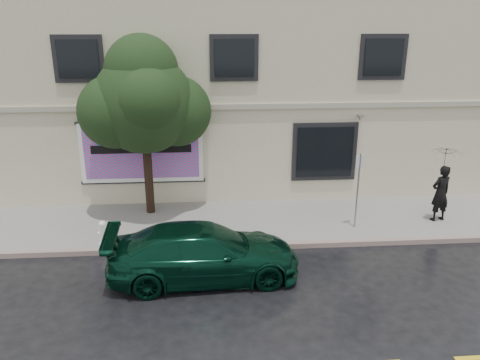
{
  "coord_description": "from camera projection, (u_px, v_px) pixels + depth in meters",
  "views": [
    {
      "loc": [
        -0.97,
        -10.78,
        6.38
      ],
      "look_at": [
        -0.01,
        2.2,
        1.91
      ],
      "focal_mm": 35.0,
      "sensor_mm": 36.0,
      "label": 1
    }
  ],
  "objects": [
    {
      "name": "building",
      "position": [
        228.0,
        92.0,
        19.66
      ],
      "size": [
        20.0,
        8.12,
        7.0
      ],
      "color": "beige",
      "rests_on": "ground"
    },
    {
      "name": "sidewalk",
      "position": [
        238.0,
        222.0,
        15.35
      ],
      "size": [
        20.0,
        3.5,
        0.15
      ],
      "primitive_type": "cube",
      "color": "gray",
      "rests_on": "ground"
    },
    {
      "name": "street_tree",
      "position": [
        144.0,
        104.0,
        14.81
      ],
      "size": [
        3.21,
        3.21,
        5.33
      ],
      "color": "black",
      "rests_on": "sidewalk"
    },
    {
      "name": "ground",
      "position": [
        247.0,
        276.0,
        12.31
      ],
      "size": [
        90.0,
        90.0,
        0.0
      ],
      "primitive_type": "plane",
      "color": "black",
      "rests_on": "ground"
    },
    {
      "name": "sign_pole",
      "position": [
        358.0,
        183.0,
        14.38
      ],
      "size": [
        0.28,
        0.13,
        2.42
      ],
      "rotation": [
        0.0,
        0.0,
        0.38
      ],
      "color": "gray",
      "rests_on": "sidewalk"
    },
    {
      "name": "umbrella",
      "position": [
        446.0,
        154.0,
        14.65
      ],
      "size": [
        1.16,
        1.16,
        0.77
      ],
      "primitive_type": "imported",
      "rotation": [
        0.0,
        0.0,
        0.13
      ],
      "color": "black",
      "rests_on": "pedestrian"
    },
    {
      "name": "billboard",
      "position": [
        142.0,
        153.0,
        16.06
      ],
      "size": [
        4.3,
        0.16,
        2.2
      ],
      "color": "white",
      "rests_on": "ground"
    },
    {
      "name": "car",
      "position": [
        204.0,
        253.0,
        12.01
      ],
      "size": [
        5.02,
        2.44,
        1.43
      ],
      "primitive_type": "imported",
      "rotation": [
        0.0,
        0.0,
        1.63
      ],
      "color": "black",
      "rests_on": "ground"
    },
    {
      "name": "fire_hydrant",
      "position": [
        103.0,
        233.0,
        13.56
      ],
      "size": [
        0.31,
        0.29,
        0.75
      ],
      "rotation": [
        0.0,
        0.0,
        -0.26
      ],
      "color": "white",
      "rests_on": "sidewalk"
    },
    {
      "name": "pedestrian",
      "position": [
        440.0,
        193.0,
        15.07
      ],
      "size": [
        0.78,
        0.61,
        1.87
      ],
      "primitive_type": "imported",
      "rotation": [
        0.0,
        0.0,
        3.41
      ],
      "color": "black",
      "rests_on": "sidewalk"
    },
    {
      "name": "curb",
      "position": [
        242.0,
        247.0,
        13.7
      ],
      "size": [
        20.0,
        0.18,
        0.16
      ],
      "primitive_type": "cube",
      "color": "slate",
      "rests_on": "ground"
    }
  ]
}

